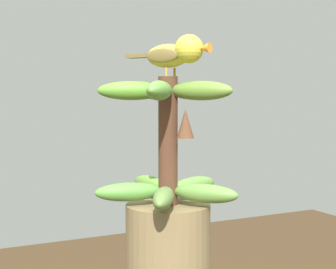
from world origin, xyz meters
The scene contains 2 objects.
banana_bunch centered at (0.00, 0.00, 1.30)m, with size 0.31×0.30×0.27m.
perched_bird centered at (-0.01, 0.02, 1.49)m, with size 0.12×0.20×0.08m.
Camera 1 is at (0.54, 1.04, 1.41)m, focal length 59.76 mm.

